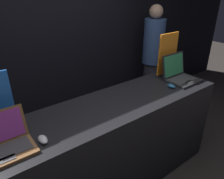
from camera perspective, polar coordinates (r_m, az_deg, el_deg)
wall_back at (r=2.95m, az=-16.26°, el=13.76°), size 8.00×0.05×2.80m
display_counter at (r=2.27m, az=0.06°, el=-14.72°), size 2.35×0.62×0.99m
laptop_front at (r=1.62m, az=-27.19°, el=-12.62°), size 0.39×0.29×0.24m
mouse_front at (r=1.62m, az=-17.63°, el=-12.32°), size 0.06×0.10×0.04m
laptop_back at (r=2.58m, az=17.22°, el=3.78°), size 0.35×0.33×0.28m
mouse_back at (r=2.38m, az=15.22°, el=0.91°), size 0.06×0.10×0.04m
promo_stand_back at (r=2.63m, az=14.28°, el=8.59°), size 0.29×0.07×0.49m
person_bystander at (r=3.61m, az=10.48°, el=8.04°), size 0.32×0.32×1.71m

